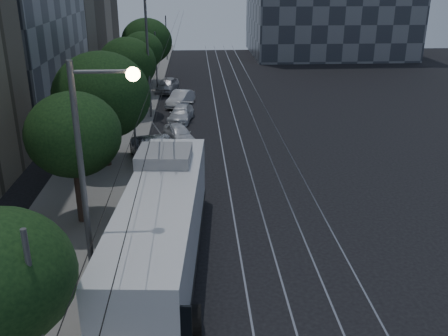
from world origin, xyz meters
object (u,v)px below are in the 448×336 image
car_white_a (179,134)px  streetlamp_near (94,168)px  trolleybus (162,226)px  car_white_d (167,85)px  streetlamp_far (152,41)px  car_white_b (181,114)px  car_white_c (180,99)px  pickup_silver (157,152)px

car_white_a → streetlamp_near: 19.44m
trolleybus → car_white_d: trolleybus is taller
trolleybus → streetlamp_far: (-1.86, 22.51, 4.42)m
car_white_b → trolleybus: bearing=-80.9°
trolleybus → car_white_c: (0.05, 26.60, -1.15)m
car_white_b → car_white_c: 5.00m
streetlamp_near → car_white_d: bearing=89.2°
trolleybus → pickup_silver: (-1.04, 11.80, -1.02)m
pickup_silver → streetlamp_far: bearing=78.9°
streetlamp_near → streetlamp_far: streetlamp_far is taller
car_white_b → car_white_c: bearing=101.6°
car_white_d → streetlamp_far: (-0.48, -9.80, 5.53)m
car_white_c → car_white_d: (-1.43, 5.72, 0.04)m
pickup_silver → car_white_a: (1.26, 4.30, -0.18)m
car_white_a → streetlamp_near: bearing=-116.8°
car_white_b → car_white_a: bearing=-80.4°
trolleybus → car_white_b: size_ratio=3.20×
pickup_silver → streetlamp_near: size_ratio=0.66×
car_white_b → streetlamp_far: (-2.08, 0.92, 5.65)m
trolleybus → pickup_silver: 11.89m
trolleybus → car_white_d: (-1.38, 32.32, -1.10)m
car_white_c → streetlamp_near: (-1.93, -29.24, 4.69)m
pickup_silver → streetlamp_far: 12.05m
trolleybus → pickup_silver: bearing=99.2°
car_white_d → car_white_b: bearing=-69.8°
trolleybus → streetlamp_near: (-1.88, -2.64, 3.54)m
trolleybus → car_white_a: trolleybus is taller
car_white_b → car_white_d: (-1.60, 10.72, 0.12)m
pickup_silver → streetlamp_near: bearing=-108.8°
trolleybus → car_white_a: size_ratio=3.63×
pickup_silver → car_white_c: pickup_silver is taller
car_white_a → car_white_c: 10.50m
trolleybus → car_white_a: (0.22, 16.10, -1.20)m
car_white_b → car_white_c: size_ratio=1.01×
trolleybus → pickup_silver: size_ratio=2.30×
pickup_silver → trolleybus: bearing=-100.4°
car_white_a → streetlamp_far: size_ratio=0.35×
car_white_a → streetlamp_near: (-2.10, -18.74, 4.75)m
car_white_b → car_white_c: car_white_c is taller
car_white_b → car_white_d: bearing=108.1°
pickup_silver → streetlamp_near: streetlamp_near is taller
streetlamp_far → car_white_a: bearing=-72.0°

